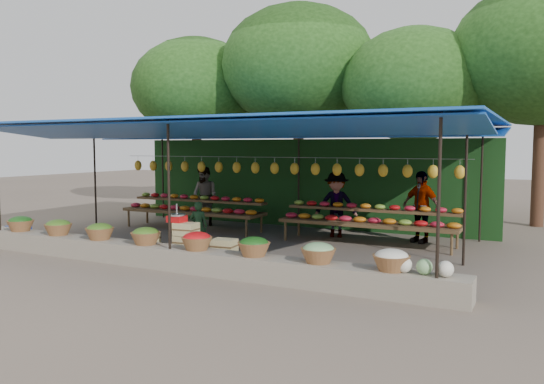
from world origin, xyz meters
The scene contains 16 objects.
ground centered at (0.00, 0.00, 0.00)m, with size 60.00×60.00×0.00m, color brown.
stone_curb centered at (0.00, -2.75, 0.20)m, with size 10.60×0.55×0.40m, color gray.
stall_canopy centered at (0.00, 0.06, 2.68)m, with size 10.80×6.60×2.82m.
produce_baskets centered at (-0.10, -2.75, 0.56)m, with size 8.98×0.58×0.34m.
netting_backdrop centered at (0.00, 3.15, 1.25)m, with size 10.60×0.06×2.50m, color #18451A.
tree_row centered at (0.50, 6.09, 4.70)m, with size 16.51×5.50×7.12m.
fruit_table_left centered at (-2.49, 1.35, 0.61)m, with size 4.21×0.95×0.93m.
fruit_table_right centered at (2.51, 1.35, 0.61)m, with size 4.21×0.95×0.93m.
crate_counter centered at (-0.25, -2.09, 0.31)m, with size 2.38×0.38×0.77m.
weighing_scale centered at (-0.45, -2.09, 0.86)m, with size 0.35×0.35×0.37m.
vendor_seated centered at (-0.61, -1.11, 0.55)m, with size 0.40×0.26×1.09m, color #1B3C20.
customer_left centered at (-2.62, 2.09, 0.85)m, with size 0.83×0.65×1.71m, color slate.
customer_mid centered at (1.48, 1.94, 0.83)m, with size 1.07×0.61×1.65m, color slate.
customer_right centered at (3.54, 2.13, 0.86)m, with size 1.01×0.42×1.72m, color slate.
blue_crate_front centered at (-5.24, -2.50, 0.16)m, with size 0.53×0.38×0.32m, color navy.
blue_crate_back centered at (-5.37, -2.00, 0.17)m, with size 0.57×0.41×0.34m, color navy.
Camera 1 is at (6.10, -10.66, 2.29)m, focal length 35.00 mm.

